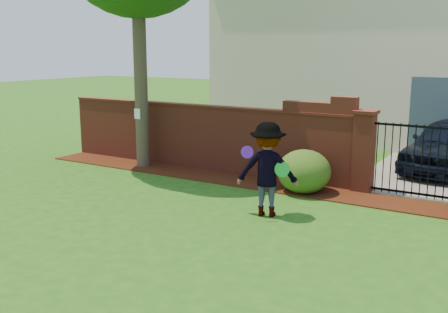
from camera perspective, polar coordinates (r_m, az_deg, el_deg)
The scene contains 13 objects.
ground at distance 10.11m, azimuth -5.37°, elevation -7.10°, with size 80.00×80.00×0.01m, color #265916.
mulch_bed at distance 13.27m, azimuth -0.09°, elevation -2.39°, with size 11.10×1.08×0.03m, color #351509.
brick_wall at distance 14.19m, azimuth -2.36°, elevation 2.29°, with size 8.70×0.31×2.16m.
pillar_left at distance 12.34m, azimuth 14.96°, elevation 0.61°, with size 0.50×0.50×1.88m.
iron_gate at distance 12.11m, azimuth 19.93°, elevation -0.40°, with size 1.78×0.03×1.60m.
driveway at distance 16.15m, azimuth 22.59°, elevation -0.79°, with size 3.20×8.00×0.01m, color gray.
house at distance 20.22m, azimuth 18.02°, elevation 10.90°, with size 12.40×6.40×6.30m.
car at distance 15.03m, azimuth 23.05°, elevation 1.03°, with size 1.67×4.15×1.41m, color black.
paper_notice at distance 14.44m, azimuth -9.41°, elevation 4.60°, with size 0.20×0.01×0.28m, color white.
shrub_left at distance 12.04m, azimuth 8.68°, elevation -1.62°, with size 1.22×1.22×1.00m, color #245118.
man at distance 10.21m, azimuth 4.69°, elevation -1.45°, with size 1.20×0.69×1.85m, color gray.
frisbee_purple at distance 9.90m, azimuth 2.53°, elevation 0.48°, with size 0.24×0.24×0.02m, color #621FC6.
frisbee_green at distance 10.04m, azimuth 6.33°, elevation -1.40°, with size 0.29×0.29×0.03m, color green.
Camera 1 is at (5.75, -7.66, 3.24)m, focal length 42.08 mm.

